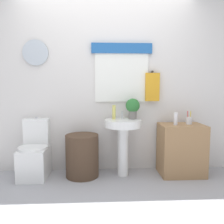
# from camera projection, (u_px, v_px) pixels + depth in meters

# --- Properties ---
(ground_plane) EXTENTS (8.00, 8.00, 0.00)m
(ground_plane) POSITION_uv_depth(u_px,v_px,m) (108.00, 207.00, 2.32)
(ground_plane) COLOR #A3A3A8
(back_wall) EXTENTS (4.40, 0.18, 2.60)m
(back_wall) POSITION_uv_depth(u_px,v_px,m) (106.00, 81.00, 3.32)
(back_wall) COLOR silver
(back_wall) RESTS_ON ground_plane
(toilet) EXTENTS (0.38, 0.51, 0.80)m
(toilet) POSITION_uv_depth(u_px,v_px,m) (35.00, 154.00, 3.12)
(toilet) COLOR white
(toilet) RESTS_ON ground_plane
(laundry_hamper) EXTENTS (0.45, 0.45, 0.58)m
(laundry_hamper) POSITION_uv_depth(u_px,v_px,m) (82.00, 155.00, 3.12)
(laundry_hamper) COLOR #4C3828
(laundry_hamper) RESTS_ON ground_plane
(pedestal_sink) EXTENTS (0.50, 0.50, 0.78)m
(pedestal_sink) POSITION_uv_depth(u_px,v_px,m) (123.00, 134.00, 3.12)
(pedestal_sink) COLOR white
(pedestal_sink) RESTS_ON ground_plane
(faucet) EXTENTS (0.03, 0.03, 0.10)m
(faucet) POSITION_uv_depth(u_px,v_px,m) (122.00, 115.00, 3.21)
(faucet) COLOR silver
(faucet) RESTS_ON pedestal_sink
(wooden_cabinet) EXTENTS (0.60, 0.44, 0.71)m
(wooden_cabinet) POSITION_uv_depth(u_px,v_px,m) (181.00, 149.00, 3.18)
(wooden_cabinet) COLOR #9E754C
(wooden_cabinet) RESTS_ON ground_plane
(soap_bottle) EXTENTS (0.05, 0.05, 0.19)m
(soap_bottle) POSITION_uv_depth(u_px,v_px,m) (114.00, 112.00, 3.13)
(soap_bottle) COLOR #DBD166
(soap_bottle) RESTS_ON pedestal_sink
(potted_plant) EXTENTS (0.19, 0.19, 0.28)m
(potted_plant) POSITION_uv_depth(u_px,v_px,m) (133.00, 107.00, 3.14)
(potted_plant) COLOR slate
(potted_plant) RESTS_ON pedestal_sink
(lotion_bottle) EXTENTS (0.05, 0.05, 0.17)m
(lotion_bottle) POSITION_uv_depth(u_px,v_px,m) (176.00, 119.00, 3.09)
(lotion_bottle) COLOR white
(lotion_bottle) RESTS_ON wooden_cabinet
(toothbrush_cup) EXTENTS (0.08, 0.08, 0.19)m
(toothbrush_cup) POSITION_uv_depth(u_px,v_px,m) (189.00, 120.00, 3.16)
(toothbrush_cup) COLOR silver
(toothbrush_cup) RESTS_ON wooden_cabinet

